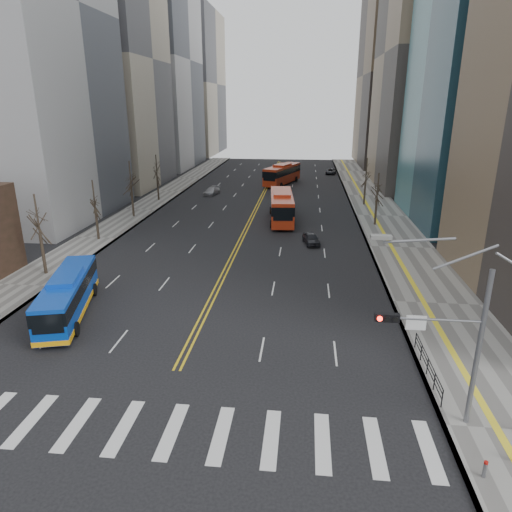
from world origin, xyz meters
TOP-DOWN VIEW (x-y plane):
  - ground at (0.00, 0.00)m, footprint 220.00×220.00m
  - sidewalk_right at (17.50, 45.00)m, footprint 7.00×130.00m
  - sidewalk_left at (-16.50, 45.00)m, footprint 5.00×130.00m
  - crosswalk at (0.00, 0.00)m, footprint 26.70×4.00m
  - centerline at (0.00, 55.00)m, footprint 0.55×100.00m
  - office_towers at (0.12, 68.51)m, footprint 83.00×134.00m
  - signal_mast at (13.77, 2.00)m, footprint 5.37×0.37m
  - pedestrian_railing at (14.30, 6.00)m, footprint 0.06×6.06m
  - bollards at (16.27, -0.17)m, footprint 2.87×3.17m
  - street_trees at (-7.18, 34.55)m, footprint 35.20×47.20m
  - blue_bus at (-9.73, 11.37)m, footprint 4.97×10.89m
  - red_bus_near at (4.09, 41.23)m, footprint 3.79×12.29m
  - red_bus_far at (2.64, 69.54)m, footprint 6.62×12.33m
  - car_white at (-11.61, 15.37)m, footprint 1.83×3.86m
  - car_dark_mid at (7.92, 31.04)m, footprint 2.21×3.86m
  - car_silver at (-8.62, 57.77)m, footprint 2.55×4.58m
  - car_dark_far at (12.50, 83.75)m, footprint 2.63×4.49m

SIDE VIEW (x-z plane):
  - ground at x=0.00m, z-range 0.00..0.00m
  - crosswalk at x=0.00m, z-range 0.00..0.01m
  - centerline at x=0.00m, z-range 0.00..0.01m
  - sidewalk_right at x=17.50m, z-range 0.00..0.15m
  - sidewalk_left at x=-16.50m, z-range 0.00..0.15m
  - bollards at x=16.27m, z-range 0.16..0.94m
  - car_dark_far at x=12.50m, z-range 0.00..1.17m
  - car_white at x=-11.61m, z-range 0.00..1.22m
  - car_dark_mid at x=7.92m, z-range 0.00..1.24m
  - car_silver at x=-8.62m, z-range 0.00..1.25m
  - pedestrian_railing at x=14.30m, z-range 0.31..1.33m
  - blue_bus at x=-9.73m, z-range 0.08..3.21m
  - red_bus_far at x=2.64m, z-range 0.21..4.02m
  - red_bus_near at x=4.09m, z-range 0.21..4.02m
  - signal_mast at x=13.77m, z-range 0.16..9.55m
  - street_trees at x=-7.18m, z-range 1.07..8.67m
  - office_towers at x=0.12m, z-range -5.08..52.92m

